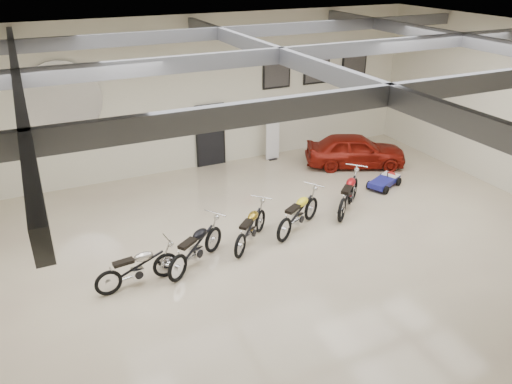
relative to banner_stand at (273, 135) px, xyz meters
name	(u,v)px	position (x,y,z in m)	size (l,w,h in m)	color
floor	(276,251)	(-2.65, -5.50, -0.93)	(16.00, 12.00, 0.01)	beige
ceiling	(281,43)	(-2.65, -5.50, 4.07)	(16.00, 12.00, 0.01)	gray
back_wall	(193,95)	(-2.65, 0.50, 1.57)	(16.00, 0.02, 5.00)	beige
ceiling_beams	(281,55)	(-2.65, -5.50, 3.82)	(15.80, 11.80, 0.32)	#56585E
door	(210,136)	(-2.15, 0.45, 0.12)	(0.92, 0.08, 2.10)	black
logo_plaque	(62,100)	(-6.65, 0.45, 1.87)	(2.30, 0.06, 1.16)	silver
poster_left	(277,69)	(0.35, 0.46, 2.17)	(1.05, 0.08, 1.35)	black
poster_mid	(317,65)	(1.95, 0.46, 2.17)	(1.05, 0.08, 1.35)	black
poster_right	(354,61)	(3.55, 0.46, 2.17)	(1.05, 0.08, 1.35)	black
oil_sign	(248,112)	(-0.75, 0.45, 0.77)	(0.72, 0.10, 0.72)	white
banner_stand	(273,135)	(0.00, 0.00, 0.00)	(0.50, 0.20, 1.86)	white
motorcycle_silver	(137,267)	(-6.06, -5.45, -0.45)	(1.85, 0.57, 0.96)	silver
motorcycle_black	(196,246)	(-4.64, -5.24, -0.41)	(2.01, 0.62, 1.04)	silver
motorcycle_gold	(250,226)	(-3.09, -4.90, -0.43)	(1.90, 0.59, 0.99)	silver
motorcycle_yellow	(298,212)	(-1.66, -4.80, -0.40)	(2.01, 0.62, 1.05)	silver
motorcycle_red	(349,193)	(0.20, -4.39, -0.38)	(2.09, 0.65, 1.09)	silver
go_kart	(386,178)	(2.23, -3.55, -0.66)	(1.48, 0.66, 0.53)	navy
vintage_car	(355,150)	(2.30, -1.75, -0.36)	(3.36, 1.36, 1.15)	maroon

